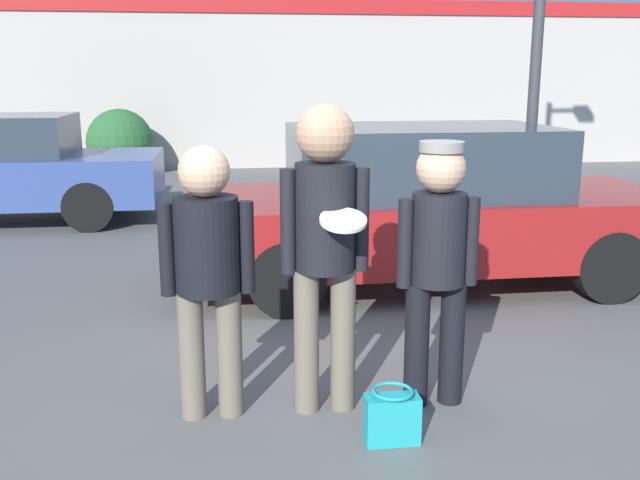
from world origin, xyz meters
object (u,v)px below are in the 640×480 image
handbag (392,417)px  parked_car_near (426,206)px  person_left (207,260)px  person_middle_with_frisbee (325,231)px  shrub (120,142)px  person_right (438,253)px

handbag → parked_car_near: bearing=71.0°
person_left → person_middle_with_frisbee: (0.68, -0.01, 0.16)m
person_left → shrub: (-1.92, 10.68, -0.30)m
handbag → person_right: bearing=50.9°
person_left → shrub: 10.85m
shrub → person_middle_with_frisbee: bearing=-76.3°
person_left → person_middle_with_frisbee: bearing=-1.1°
person_left → shrub: person_left is taller
person_left → shrub: bearing=100.2°
person_right → shrub: 11.19m
person_middle_with_frisbee → handbag: 1.11m
person_middle_with_frisbee → person_right: 0.69m
person_middle_with_frisbee → handbag: size_ratio=5.85×
parked_car_near → handbag: size_ratio=14.85×
person_middle_with_frisbee → parked_car_near: 2.89m
person_left → handbag: 1.36m
person_middle_with_frisbee → shrub: size_ratio=1.39×
person_left → parked_car_near: bearing=51.4°
person_left → person_middle_with_frisbee: person_middle_with_frisbee is taller
parked_car_near → shrub: size_ratio=3.53×
person_middle_with_frisbee → parked_car_near: size_ratio=0.39×
person_middle_with_frisbee → person_left: bearing=178.9°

